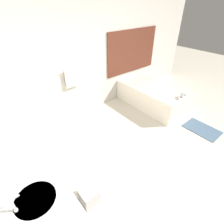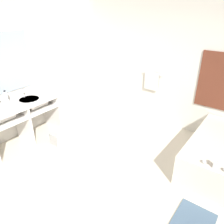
{
  "view_description": "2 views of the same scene",
  "coord_description": "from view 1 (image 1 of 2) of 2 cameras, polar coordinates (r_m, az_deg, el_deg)",
  "views": [
    {
      "loc": [
        -1.9,
        -1.17,
        2.47
      ],
      "look_at": [
        -0.26,
        0.83,
        0.74
      ],
      "focal_mm": 28.0,
      "sensor_mm": 36.0,
      "label": 1
    },
    {
      "loc": [
        1.85,
        -2.21,
        2.57
      ],
      "look_at": [
        -0.29,
        0.64,
        0.79
      ],
      "focal_mm": 35.0,
      "sensor_mm": 36.0,
      "label": 2
    }
  ],
  "objects": [
    {
      "name": "bath_mat",
      "position": [
        4.37,
        27.28,
        -5.0
      ],
      "size": [
        0.48,
        0.72,
        0.02
      ],
      "color": "slate",
      "rests_on": "ground_plane"
    },
    {
      "name": "wall_back_with_blinds",
      "position": [
        4.08,
        -9.56,
        17.24
      ],
      "size": [
        7.4,
        0.13,
        2.7
      ],
      "color": "silver",
      "rests_on": "ground_plane"
    },
    {
      "name": "sink_faucet",
      "position": [
        1.93,
        -29.49,
        -24.93
      ],
      "size": [
        0.09,
        0.04,
        0.18
      ],
      "color": "silver",
      "rests_on": "vanity_counter"
    },
    {
      "name": "waste_bin",
      "position": [
        2.75,
        -7.59,
        -25.55
      ],
      "size": [
        0.24,
        0.24,
        0.24
      ],
      "color": "#B2B2B2",
      "rests_on": "ground_plane"
    },
    {
      "name": "ground_plane",
      "position": [
        3.33,
        13.03,
        -15.38
      ],
      "size": [
        16.0,
        16.0,
        0.0
      ],
      "primitive_type": "plane",
      "color": "beige",
      "rests_on": "ground"
    },
    {
      "name": "bathtub",
      "position": [
        4.78,
        13.39,
        5.66
      ],
      "size": [
        1.04,
        1.76,
        0.65
      ],
      "color": "silver",
      "rests_on": "ground_plane"
    }
  ]
}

